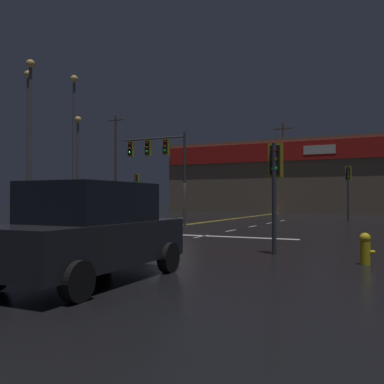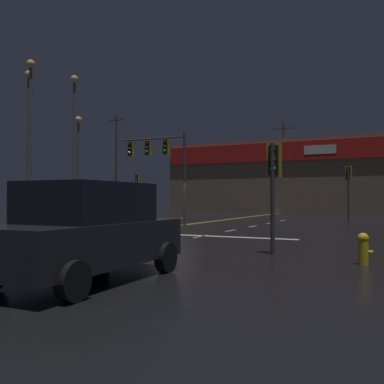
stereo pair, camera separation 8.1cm
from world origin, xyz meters
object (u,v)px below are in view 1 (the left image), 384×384
at_px(traffic_signal_median, 156,154).
at_px(traffic_signal_corner_southeast, 275,172).
at_px(streetlight_median_approach, 28,127).
at_px(streetlight_far_right, 74,129).
at_px(traffic_signal_corner_northwest, 136,185).
at_px(traffic_signal_corner_northeast, 348,181).
at_px(streetlight_near_left, 78,152).
at_px(streetlight_near_right, 30,120).
at_px(fire_hydrant, 365,248).
at_px(parked_car, 91,231).

distance_m(traffic_signal_median, traffic_signal_corner_southeast, 14.70).
relative_size(streetlight_median_approach, streetlight_far_right, 1.03).
height_order(traffic_signal_corner_northwest, traffic_signal_corner_northeast, traffic_signal_corner_northeast).
bearing_deg(streetlight_near_left, traffic_signal_corner_northeast, 8.94).
distance_m(streetlight_near_left, streetlight_near_right, 8.19).
xyz_separation_m(traffic_signal_corner_northwest, streetlight_near_left, (-3.56, -3.43, 2.73)).
distance_m(traffic_signal_corner_northeast, fire_hydrant, 20.74).
relative_size(traffic_signal_median, parked_car, 1.28).
height_order(traffic_signal_corner_southeast, fire_hydrant, traffic_signal_corner_southeast).
xyz_separation_m(traffic_signal_corner_northwest, streetlight_median_approach, (-3.91, -8.51, 4.11)).
height_order(traffic_signal_corner_northwest, streetlight_median_approach, streetlight_median_approach).
bearing_deg(streetlight_near_left, traffic_signal_corner_southeast, -37.78).
xyz_separation_m(traffic_signal_corner_northwest, traffic_signal_corner_northeast, (17.48, -0.12, 0.06)).
relative_size(traffic_signal_corner_northwest, traffic_signal_corner_northeast, 0.98).
bearing_deg(traffic_signal_corner_northwest, traffic_signal_corner_southeast, -48.57).
height_order(traffic_signal_corner_northwest, traffic_signal_corner_southeast, traffic_signal_corner_northwest).
height_order(traffic_signal_corner_northwest, streetlight_near_left, streetlight_near_left).
bearing_deg(streetlight_far_right, parked_car, -48.41).
bearing_deg(parked_car, traffic_signal_median, 116.09).
bearing_deg(traffic_signal_corner_northeast, streetlight_median_approach, -158.60).
bearing_deg(streetlight_median_approach, streetlight_near_right, -41.49).
relative_size(traffic_signal_corner_northwest, streetlight_near_left, 0.44).
relative_size(traffic_signal_corner_southeast, fire_hydrant, 4.18).
height_order(streetlight_near_right, streetlight_far_right, streetlight_far_right).
height_order(streetlight_near_left, streetlight_median_approach, streetlight_median_approach).
bearing_deg(traffic_signal_corner_northwest, streetlight_near_right, -94.98).
distance_m(streetlight_near_left, streetlight_far_right, 4.50).
height_order(traffic_signal_corner_southeast, parked_car, traffic_signal_corner_southeast).
relative_size(traffic_signal_corner_northwest, fire_hydrant, 4.97).
relative_size(streetlight_near_right, streetlight_far_right, 0.99).
distance_m(traffic_signal_corner_northwest, traffic_signal_corner_northeast, 17.48).
height_order(traffic_signal_median, streetlight_near_left, streetlight_near_left).
height_order(streetlight_median_approach, parked_car, streetlight_median_approach).
bearing_deg(parked_car, traffic_signal_corner_northwest, 121.10).
bearing_deg(traffic_signal_median, streetlight_median_approach, 177.37).
relative_size(traffic_signal_corner_northeast, streetlight_near_right, 0.36).
xyz_separation_m(streetlight_near_left, streetlight_median_approach, (-0.35, -5.07, 1.38)).
distance_m(traffic_signal_corner_southeast, streetlight_median_approach, 24.35).
xyz_separation_m(streetlight_far_right, parked_car, (16.06, -18.10, -5.77)).
height_order(traffic_signal_corner_southeast, streetlight_near_right, streetlight_near_right).
xyz_separation_m(streetlight_median_approach, parked_car, (19.00, -16.51, -5.93)).
bearing_deg(fire_hydrant, parked_car, -136.35).
bearing_deg(traffic_signal_corner_northwest, traffic_signal_median, -51.17).
bearing_deg(traffic_signal_corner_northeast, parked_car, -95.49).
relative_size(traffic_signal_corner_northwest, streetlight_far_right, 0.35).
bearing_deg(streetlight_median_approach, traffic_signal_corner_northeast, 21.40).
bearing_deg(parked_car, streetlight_near_left, 130.83).
bearing_deg(streetlight_median_approach, fire_hydrant, -27.10).
height_order(streetlight_median_approach, fire_hydrant, streetlight_median_approach).
bearing_deg(traffic_signal_corner_northeast, streetlight_far_right, -159.79).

